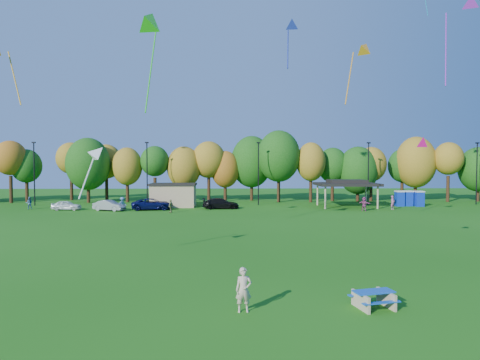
{
  "coord_description": "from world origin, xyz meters",
  "views": [
    {
      "loc": [
        -2.24,
        -21.54,
        6.11
      ],
      "look_at": [
        -1.53,
        6.0,
        5.0
      ],
      "focal_mm": 32.0,
      "sensor_mm": 36.0,
      "label": 1
    }
  ],
  "objects_px": {
    "kite_flyer": "(244,290)",
    "porta_potties": "(409,198)",
    "picnic_table": "(374,298)",
    "car_d": "(221,203)",
    "car_b": "(109,205)",
    "car_c": "(152,204)",
    "car_a": "(66,205)"
  },
  "relations": [
    {
      "from": "picnic_table",
      "to": "car_d",
      "type": "bearing_deg",
      "value": 87.39
    },
    {
      "from": "porta_potties",
      "to": "car_d",
      "type": "xyz_separation_m",
      "value": [
        -26.46,
        -2.73,
        -0.39
      ]
    },
    {
      "from": "picnic_table",
      "to": "kite_flyer",
      "type": "distance_m",
      "value": 5.52
    },
    {
      "from": "car_b",
      "to": "car_d",
      "type": "distance_m",
      "value": 14.3
    },
    {
      "from": "kite_flyer",
      "to": "car_a",
      "type": "xyz_separation_m",
      "value": [
        -21.6,
        38.23,
        -0.29
      ]
    },
    {
      "from": "picnic_table",
      "to": "car_c",
      "type": "relative_size",
      "value": 0.37
    },
    {
      "from": "picnic_table",
      "to": "car_b",
      "type": "height_order",
      "value": "car_b"
    },
    {
      "from": "car_b",
      "to": "porta_potties",
      "type": "bearing_deg",
      "value": -65.7
    },
    {
      "from": "car_a",
      "to": "car_d",
      "type": "bearing_deg",
      "value": -86.53
    },
    {
      "from": "kite_flyer",
      "to": "car_d",
      "type": "height_order",
      "value": "kite_flyer"
    },
    {
      "from": "car_b",
      "to": "car_d",
      "type": "height_order",
      "value": "car_d"
    },
    {
      "from": "car_b",
      "to": "picnic_table",
      "type": "bearing_deg",
      "value": -132.4
    },
    {
      "from": "car_c",
      "to": "picnic_table",
      "type": "bearing_deg",
      "value": -164.25
    },
    {
      "from": "porta_potties",
      "to": "car_b",
      "type": "bearing_deg",
      "value": -173.32
    },
    {
      "from": "kite_flyer",
      "to": "car_d",
      "type": "xyz_separation_m",
      "value": [
        -1.71,
        39.38,
        -0.21
      ]
    },
    {
      "from": "porta_potties",
      "to": "car_d",
      "type": "distance_m",
      "value": 26.6
    },
    {
      "from": "porta_potties",
      "to": "kite_flyer",
      "type": "xyz_separation_m",
      "value": [
        -24.75,
        -42.11,
        -0.18
      ]
    },
    {
      "from": "kite_flyer",
      "to": "porta_potties",
      "type": "bearing_deg",
      "value": 54.87
    },
    {
      "from": "picnic_table",
      "to": "kite_flyer",
      "type": "bearing_deg",
      "value": 170.46
    },
    {
      "from": "porta_potties",
      "to": "picnic_table",
      "type": "xyz_separation_m",
      "value": [
        -19.26,
        -41.77,
        -0.67
      ]
    },
    {
      "from": "kite_flyer",
      "to": "car_a",
      "type": "distance_m",
      "value": 43.91
    },
    {
      "from": "picnic_table",
      "to": "car_d",
      "type": "height_order",
      "value": "car_d"
    },
    {
      "from": "kite_flyer",
      "to": "car_a",
      "type": "relative_size",
      "value": 0.5
    },
    {
      "from": "porta_potties",
      "to": "picnic_table",
      "type": "height_order",
      "value": "porta_potties"
    },
    {
      "from": "picnic_table",
      "to": "car_a",
      "type": "distance_m",
      "value": 46.58
    },
    {
      "from": "car_b",
      "to": "car_d",
      "type": "relative_size",
      "value": 0.85
    },
    {
      "from": "car_b",
      "to": "kite_flyer",
      "type": "bearing_deg",
      "value": -139.36
    },
    {
      "from": "car_b",
      "to": "car_c",
      "type": "height_order",
      "value": "car_c"
    },
    {
      "from": "kite_flyer",
      "to": "car_c",
      "type": "height_order",
      "value": "kite_flyer"
    },
    {
      "from": "car_c",
      "to": "car_b",
      "type": "bearing_deg",
      "value": 93.19
    },
    {
      "from": "car_a",
      "to": "car_d",
      "type": "distance_m",
      "value": 19.92
    },
    {
      "from": "kite_flyer",
      "to": "car_c",
      "type": "bearing_deg",
      "value": 100.7
    }
  ]
}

